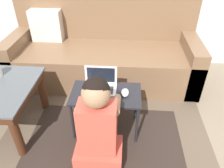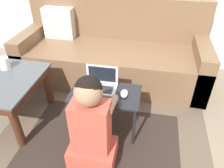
# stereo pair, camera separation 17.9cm
# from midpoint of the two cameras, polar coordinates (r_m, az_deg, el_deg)

# --- Properties ---
(ground_plane) EXTENTS (16.00, 16.00, 0.00)m
(ground_plane) POSITION_cam_midpoint_polar(r_m,az_deg,el_deg) (1.90, 2.58, -16.49)
(ground_plane) COLOR #7F705B
(area_rug) EXTENTS (1.82, 1.22, 0.01)m
(area_rug) POSITION_cam_midpoint_polar(r_m,az_deg,el_deg) (1.94, -0.04, -14.97)
(area_rug) COLOR brown
(area_rug) RESTS_ON ground_plane
(couch) EXTENTS (2.12, 0.83, 0.89)m
(couch) POSITION_cam_midpoint_polar(r_m,az_deg,el_deg) (2.62, 1.92, 8.01)
(couch) COLOR brown
(couch) RESTS_ON ground_plane
(laptop_desk) EXTENTS (0.58, 0.34, 0.40)m
(laptop_desk) POSITION_cam_midpoint_polar(r_m,az_deg,el_deg) (1.82, 1.05, -3.72)
(laptop_desk) COLOR black
(laptop_desk) RESTS_ON ground_plane
(laptop) EXTENTS (0.27, 0.18, 0.19)m
(laptop) POSITION_cam_midpoint_polar(r_m,az_deg,el_deg) (1.82, -0.21, -0.41)
(laptop) COLOR silver
(laptop) RESTS_ON laptop_desk
(computer_mouse) EXTENTS (0.06, 0.11, 0.03)m
(computer_mouse) POSITION_cam_midpoint_polar(r_m,az_deg,el_deg) (1.76, 6.12, -2.59)
(computer_mouse) COLOR #B2B7C1
(computer_mouse) RESTS_ON laptop_desk
(person_seated) EXTENTS (0.35, 0.41, 0.77)m
(person_seated) POSITION_cam_midpoint_polar(r_m,az_deg,el_deg) (1.57, -2.14, -11.21)
(person_seated) COLOR #CC4C3D
(person_seated) RESTS_ON ground_plane
(cup_on_table) EXTENTS (0.09, 0.09, 0.11)m
(cup_on_table) POSITION_cam_midpoint_polar(r_m,az_deg,el_deg) (2.18, -24.25, 4.88)
(cup_on_table) COLOR white
(cup_on_table) RESTS_ON coffee_table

